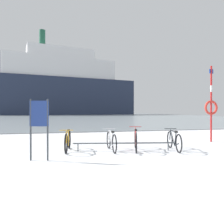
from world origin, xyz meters
TOP-DOWN VIEW (x-y plane):
  - ground at (0.00, 53.90)m, footprint 80.00×132.00m
  - bike_rack at (1.34, 2.72)m, footprint 3.59×0.70m
  - bicycle_0 at (-0.62, 3.12)m, footprint 0.46×1.70m
  - bicycle_1 at (0.91, 2.81)m, footprint 0.46×1.69m
  - bicycle_2 at (1.81, 2.74)m, footprint 0.66×1.74m
  - bicycle_3 at (3.18, 2.41)m, footprint 0.50×1.68m
  - info_sign at (-1.49, 1.79)m, footprint 0.54×0.16m
  - rescue_post at (6.00, 4.06)m, footprint 0.69×0.10m
  - ferry_ship at (0.48, 77.20)m, footprint 52.16×20.68m

SIDE VIEW (x-z plane):
  - ground at x=0.00m, z-range -0.08..0.00m
  - bike_rack at x=1.34m, z-range 0.11..0.42m
  - bicycle_3 at x=3.18m, z-range -0.04..0.73m
  - bicycle_1 at x=0.91m, z-range -0.04..0.74m
  - bicycle_0 at x=-0.62m, z-range -0.04..0.76m
  - bicycle_2 at x=1.81m, z-range -0.04..0.80m
  - info_sign at x=-1.49m, z-range 0.31..2.10m
  - rescue_post at x=6.00m, z-range -0.07..3.48m
  - ferry_ship at x=0.48m, z-range -4.82..24.47m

